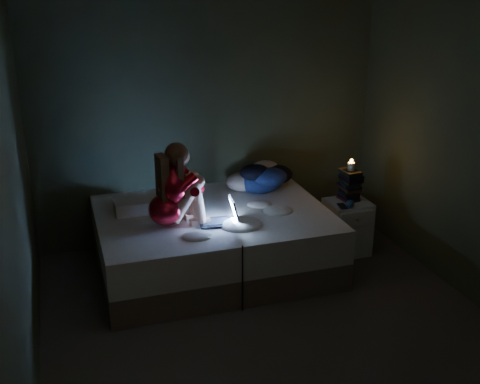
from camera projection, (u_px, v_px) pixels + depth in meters
name	position (u px, v px, depth m)	size (l,w,h in m)	color
floor	(271.00, 326.00, 4.81)	(3.60, 3.80, 0.02)	#3E3938
wall_back	(209.00, 118.00, 6.06)	(3.60, 0.02, 2.60)	#36412E
wall_front	(426.00, 303.00, 2.65)	(3.60, 0.02, 2.60)	#36412E
wall_left	(15.00, 201.00, 3.84)	(0.02, 3.80, 2.60)	#36412E
wall_right	(479.00, 153.00, 4.87)	(0.02, 3.80, 2.60)	#36412E
bed	(213.00, 241.00, 5.63)	(2.14, 1.61, 0.59)	beige
pillow	(137.00, 205.00, 5.54)	(0.41, 0.29, 0.12)	silver
woman	(165.00, 186.00, 5.08)	(0.47, 0.31, 0.76)	maroon
laptop	(218.00, 211.00, 5.24)	(0.35, 0.25, 0.25)	black
clothes_pile	(260.00, 176.00, 6.04)	(0.51, 0.41, 0.31)	#0B1C45
nightstand	(347.00, 227.00, 5.98)	(0.42, 0.37, 0.55)	silver
book_stack	(350.00, 186.00, 5.89)	(0.19, 0.25, 0.29)	black
candle	(351.00, 168.00, 5.82)	(0.07, 0.07, 0.08)	beige
phone	(342.00, 206.00, 5.75)	(0.07, 0.14, 0.01)	black
blue_orb	(350.00, 204.00, 5.72)	(0.08, 0.08, 0.08)	navy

